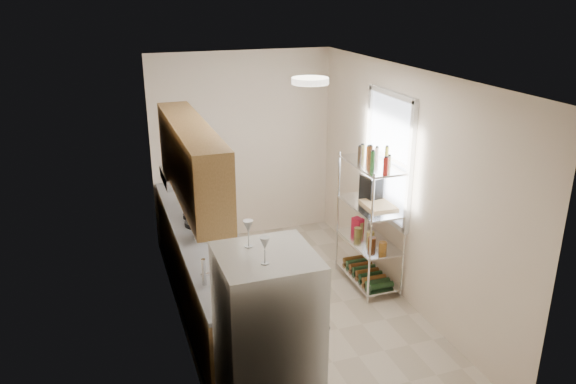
# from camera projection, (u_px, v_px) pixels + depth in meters

# --- Properties ---
(room) EXTENTS (2.52, 4.42, 2.62)m
(room) POSITION_uv_depth(u_px,v_px,m) (298.00, 201.00, 5.77)
(room) COLOR #BEAF9A
(room) RESTS_ON ground
(counter_run) EXTENTS (0.63, 3.51, 0.90)m
(counter_run) POSITION_uv_depth(u_px,v_px,m) (205.00, 269.00, 6.17)
(counter_run) COLOR tan
(counter_run) RESTS_ON ground
(upper_cabinets) EXTENTS (0.33, 2.20, 0.72)m
(upper_cabinets) POSITION_uv_depth(u_px,v_px,m) (191.00, 160.00, 5.36)
(upper_cabinets) COLOR tan
(upper_cabinets) RESTS_ON room
(range_hood) EXTENTS (0.50, 0.60, 0.12)m
(range_hood) POSITION_uv_depth(u_px,v_px,m) (186.00, 176.00, 6.23)
(range_hood) COLOR #B7BABC
(range_hood) RESTS_ON room
(window) EXTENTS (0.06, 1.00, 1.46)m
(window) POSITION_uv_depth(u_px,v_px,m) (389.00, 157.00, 6.37)
(window) COLOR white
(window) RESTS_ON room
(bakers_rack) EXTENTS (0.45, 0.90, 1.73)m
(bakers_rack) POSITION_uv_depth(u_px,v_px,m) (371.00, 197.00, 6.41)
(bakers_rack) COLOR silver
(bakers_rack) RESTS_ON ground
(ceiling_dome) EXTENTS (0.34, 0.34, 0.05)m
(ceiling_dome) POSITION_uv_depth(u_px,v_px,m) (310.00, 81.00, 5.07)
(ceiling_dome) COLOR white
(ceiling_dome) RESTS_ON room
(refrigerator) EXTENTS (0.68, 0.68, 1.64)m
(refrigerator) POSITION_uv_depth(u_px,v_px,m) (268.00, 355.00, 4.12)
(refrigerator) COLOR silver
(refrigerator) RESTS_ON ground
(wine_glass_a) EXTENTS (0.07, 0.07, 0.20)m
(wine_glass_a) POSITION_uv_depth(u_px,v_px,m) (248.00, 234.00, 3.92)
(wine_glass_a) COLOR silver
(wine_glass_a) RESTS_ON refrigerator
(wine_glass_b) EXTENTS (0.07, 0.07, 0.19)m
(wine_glass_b) POSITION_uv_depth(u_px,v_px,m) (265.00, 251.00, 3.68)
(wine_glass_b) COLOR silver
(wine_glass_b) RESTS_ON refrigerator
(rice_cooker) EXTENTS (0.29, 0.29, 0.23)m
(rice_cooker) POSITION_uv_depth(u_px,v_px,m) (208.00, 227.00, 5.84)
(rice_cooker) COLOR white
(rice_cooker) RESTS_ON counter_run
(frying_pan_large) EXTENTS (0.32, 0.32, 0.05)m
(frying_pan_large) POSITION_uv_depth(u_px,v_px,m) (197.00, 223.00, 6.17)
(frying_pan_large) COLOR black
(frying_pan_large) RESTS_ON counter_run
(frying_pan_small) EXTENTS (0.31, 0.31, 0.05)m
(frying_pan_small) POSITION_uv_depth(u_px,v_px,m) (193.00, 215.00, 6.38)
(frying_pan_small) COLOR black
(frying_pan_small) RESTS_ON counter_run
(cutting_board) EXTENTS (0.33, 0.42, 0.03)m
(cutting_board) POSITION_uv_depth(u_px,v_px,m) (378.00, 205.00, 6.41)
(cutting_board) COLOR tan
(cutting_board) RESTS_ON bakers_rack
(espresso_machine) EXTENTS (0.20, 0.28, 0.30)m
(espresso_machine) POSITION_uv_depth(u_px,v_px,m) (371.00, 187.00, 6.59)
(espresso_machine) COLOR black
(espresso_machine) RESTS_ON bakers_rack
(storage_bag) EXTENTS (0.13, 0.16, 0.15)m
(storage_bag) POSITION_uv_depth(u_px,v_px,m) (358.00, 224.00, 6.87)
(storage_bag) COLOR #AF152F
(storage_bag) RESTS_ON bakers_rack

